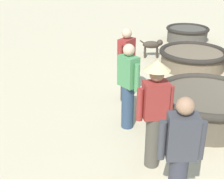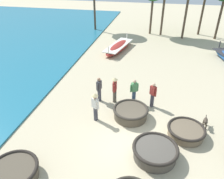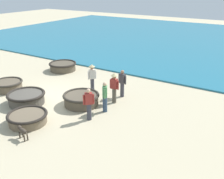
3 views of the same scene
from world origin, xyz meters
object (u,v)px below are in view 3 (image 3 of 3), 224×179
at_px(fisherman_hauling, 92,76).
at_px(fisherman_crouching, 89,103).
at_px(fisherman_standing_right, 105,96).
at_px(coracle_center, 26,98).
at_px(coracle_upturned, 63,66).
at_px(coracle_nearest, 8,85).
at_px(fisherman_standing_left, 122,83).
at_px(coracle_tilted, 81,99).
at_px(coracle_weathered, 28,118).
at_px(dog, 22,131).
at_px(fisherman_by_coracle, 114,86).

bearing_deg(fisherman_hauling, fisherman_crouching, 33.49).
height_order(fisherman_crouching, fisherman_standing_right, same).
relative_size(coracle_center, fisherman_hauling, 1.20).
height_order(coracle_upturned, coracle_nearest, coracle_upturned).
xyz_separation_m(fisherman_standing_left, fisherman_standing_right, (2.07, 0.21, 0.00)).
bearing_deg(coracle_tilted, fisherman_standing_left, 148.69).
distance_m(coracle_tilted, fisherman_hauling, 1.99).
distance_m(coracle_upturned, fisherman_standing_right, 7.45).
bearing_deg(coracle_weathered, dog, 40.47).
relative_size(coracle_weathered, fisherman_standing_right, 1.17).
bearing_deg(fisherman_hauling, coracle_tilted, 18.04).
bearing_deg(fisherman_crouching, coracle_center, -84.95).
bearing_deg(coracle_tilted, coracle_weathered, -16.85).
relative_size(coracle_upturned, coracle_center, 0.99).
distance_m(coracle_nearest, fisherman_standing_left, 6.92).
distance_m(coracle_upturned, coracle_center, 5.82).
distance_m(coracle_tilted, fisherman_standing_left, 2.50).
distance_m(fisherman_crouching, fisherman_standing_left, 3.17).
relative_size(fisherman_by_coracle, fisherman_crouching, 1.06).
distance_m(coracle_upturned, coracle_weathered, 7.86).
bearing_deg(coracle_weathered, coracle_center, -129.84).
xyz_separation_m(coracle_weathered, fisherman_standing_left, (-4.94, 2.13, 0.56)).
distance_m(coracle_upturned, fisherman_standing_left, 6.40).
bearing_deg(fisherman_standing_left, dog, -12.05).
relative_size(coracle_tilted, fisherman_crouching, 1.23).
bearing_deg(fisherman_crouching, coracle_nearest, -93.53).
bearing_deg(coracle_weathered, fisherman_by_coracle, 151.38).
height_order(fisherman_crouching, fisherman_hauling, fisherman_hauling).
height_order(fisherman_crouching, fisherman_standing_left, same).
relative_size(coracle_tilted, fisherman_hauling, 1.16).
xyz_separation_m(coracle_upturned, fisherman_standing_right, (3.92, 6.32, 0.51)).
relative_size(coracle_weathered, fisherman_hauling, 1.10).
xyz_separation_m(fisherman_by_coracle, fisherman_hauling, (-0.65, -1.91, 0.00)).
bearing_deg(coracle_upturned, coracle_weathered, 30.31).
distance_m(fisherman_by_coracle, fisherman_standing_right, 1.16).
height_order(coracle_weathered, fisherman_standing_left, fisherman_standing_left).
relative_size(coracle_nearest, coracle_weathered, 0.96).
height_order(coracle_center, fisherman_standing_left, fisherman_standing_left).
xyz_separation_m(coracle_tilted, fisherman_crouching, (1.08, 1.32, 0.50)).
distance_m(coracle_center, dog, 3.55).
bearing_deg(fisherman_by_coracle, dog, -14.76).
bearing_deg(coracle_upturned, dog, 31.78).
xyz_separation_m(coracle_nearest, fisherman_standing_left, (-2.78, 6.32, 0.53)).
distance_m(coracle_upturned, fisherman_hauling, 4.80).
distance_m(coracle_upturned, fisherman_crouching, 7.95).
height_order(coracle_center, fisherman_by_coracle, fisherman_by_coracle).
bearing_deg(coracle_weathered, coracle_upturned, -149.69).
height_order(coracle_center, dog, coracle_center).
distance_m(fisherman_crouching, fisherman_standing_right, 1.11).
distance_m(coracle_tilted, fisherman_crouching, 1.78).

